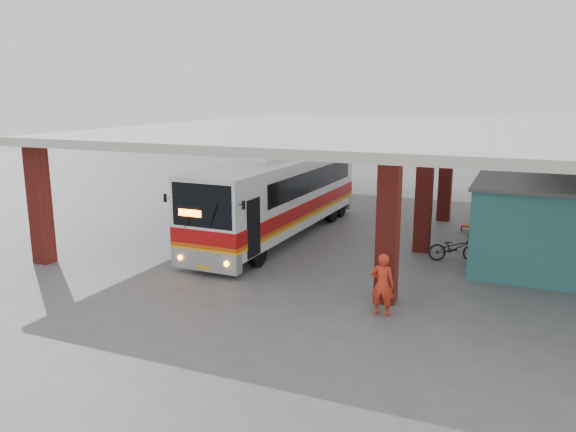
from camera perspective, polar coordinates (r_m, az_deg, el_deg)
The scene contains 8 objects.
ground at distance 20.77m, azimuth 3.71°, elevation -4.74°, with size 90.00×90.00×0.00m, color #515154.
brick_columns at distance 24.60m, azimuth 10.83°, elevation 2.96°, with size 20.10×21.60×4.35m.
canopy_roof at distance 26.00m, azimuth 9.75°, elevation 8.66°, with size 21.00×23.00×0.30m, color beige.
shop_building at distance 23.20m, azimuth 24.99°, elevation -0.08°, with size 5.20×8.20×3.11m.
coach_bus at distance 24.08m, azimuth -0.90°, elevation 2.04°, with size 2.79×12.38×3.59m.
motorcycle at distance 21.69m, azimuth 16.55°, elevation -3.12°, with size 0.66×1.90×1.00m, color black.
pedestrian at distance 15.94m, azimuth 9.59°, elevation -6.87°, with size 0.65×0.43×1.79m, color red.
red_chair at distance 26.59m, azimuth 17.84°, elevation -0.67°, with size 0.49×0.49×0.82m.
Camera 1 is at (6.56, -18.74, 6.10)m, focal length 35.00 mm.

